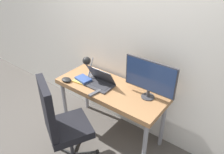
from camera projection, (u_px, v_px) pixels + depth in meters
name	position (u px, v px, depth m)	size (l,w,h in m)	color
ground_plane	(98.00, 144.00, 2.84)	(12.00, 12.00, 0.00)	#514C47
wall_back	(128.00, 36.00, 2.61)	(8.00, 0.05, 2.60)	silver
desk	(110.00, 93.00, 2.70)	(1.40, 0.56, 0.74)	#996B42
laptop	(99.00, 81.00, 2.69)	(0.38, 0.24, 0.22)	#38383D
monitor	(150.00, 78.00, 2.36)	(0.61, 0.15, 0.46)	#333338
desk_lamp	(89.00, 65.00, 2.74)	(0.16, 0.25, 0.32)	#4C4C51
office_chair	(60.00, 121.00, 2.35)	(0.63, 0.63, 1.10)	black
book_stack	(82.00, 80.00, 2.77)	(0.23, 0.18, 0.05)	gold
tv_remote	(95.00, 93.00, 2.54)	(0.07, 0.18, 0.02)	#4C4C51
game_controller	(66.00, 80.00, 2.78)	(0.14, 0.10, 0.04)	black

